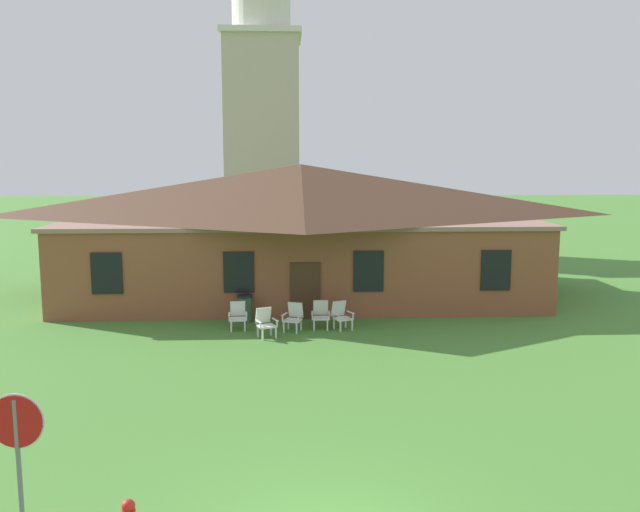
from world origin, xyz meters
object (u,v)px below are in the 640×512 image
object	(u,v)px
lawn_chair_by_porch	(238,315)
lawn_chair_right_end	(341,315)
stop_sign	(17,444)
lawn_chair_near_door	(265,322)
trash_bin	(245,308)
lawn_chair_left_end	(294,316)
lawn_chair_middle	(321,314)

from	to	relation	value
lawn_chair_by_porch	lawn_chair_right_end	bearing A→B (deg)	-1.73
stop_sign	lawn_chair_near_door	bearing A→B (deg)	76.02
stop_sign	trash_bin	bearing A→B (deg)	81.12
lawn_chair_left_end	lawn_chair_right_end	size ratio (longest dim) A/B	1.00
lawn_chair_by_porch	stop_sign	bearing A→B (deg)	-98.86
lawn_chair_by_porch	lawn_chair_near_door	xyz separation A→B (m)	(0.98, -1.03, 0.00)
lawn_chair_middle	lawn_chair_left_end	bearing A→B (deg)	-162.57
lawn_chair_left_end	lawn_chair_middle	xyz separation A→B (m)	(0.93, 0.29, 0.00)
stop_sign	trash_bin	size ratio (longest dim) A/B	2.59
lawn_chair_left_end	trash_bin	distance (m)	2.20
trash_bin	lawn_chair_right_end	bearing A→B (deg)	-19.29
stop_sign	lawn_chair_right_end	world-z (taller)	stop_sign
lawn_chair_left_end	lawn_chair_right_end	bearing A→B (deg)	5.68
lawn_chair_by_porch	lawn_chair_near_door	world-z (taller)	same
lawn_chair_near_door	lawn_chair_right_end	distance (m)	2.73
lawn_chair_near_door	lawn_chair_left_end	bearing A→B (deg)	38.96
lawn_chair_by_porch	lawn_chair_middle	bearing A→B (deg)	0.47
stop_sign	lawn_chair_near_door	distance (m)	12.63
lawn_chair_middle	lawn_chair_right_end	distance (m)	0.71
lawn_chair_near_door	trash_bin	size ratio (longest dim) A/B	0.98
stop_sign	lawn_chair_left_end	xyz separation A→B (m)	(3.97, 12.95, -1.31)
lawn_chair_by_porch	lawn_chair_left_end	size ratio (longest dim) A/B	1.00
stop_sign	trash_bin	xyz separation A→B (m)	(2.23, 14.29, -1.31)
lawn_chair_left_end	lawn_chair_middle	distance (m)	0.98
lawn_chair_near_door	lawn_chair_by_porch	bearing A→B (deg)	133.54
lawn_chair_by_porch	trash_bin	distance (m)	1.09
lawn_chair_right_end	trash_bin	xyz separation A→B (m)	(-3.37, 1.18, -0.00)
stop_sign	lawn_chair_by_porch	distance (m)	13.44
lawn_chair_left_end	lawn_chair_middle	world-z (taller)	same
lawn_chair_by_porch	lawn_chair_near_door	bearing A→B (deg)	-46.46
lawn_chair_left_end	lawn_chair_right_end	world-z (taller)	same
stop_sign	trash_bin	distance (m)	14.52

